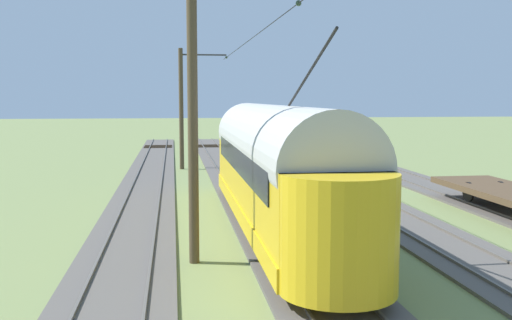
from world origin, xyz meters
TOP-DOWN VIEW (x-y plane):
  - ground_plane at (0.00, 0.00)m, footprint 220.00×220.00m
  - track_streetcar_siding at (-7.18, -0.31)m, footprint 2.80×80.00m
  - track_adjacent_siding at (-2.39, -0.31)m, footprint 2.80×80.00m
  - track_third_siding at (2.39, -0.31)m, footprint 2.80×80.00m
  - track_outer_siding at (7.18, -0.31)m, footprint 2.80×80.00m
  - vintage_streetcar at (2.39, 3.96)m, footprint 2.65×18.12m
  - catenary_pole_foreground at (5.20, -14.15)m, footprint 3.11×0.28m
  - catenary_pole_mid_near at (5.20, 7.59)m, footprint 3.11×0.28m
  - track_end_bumper at (-2.39, -14.15)m, footprint 1.80×0.60m

SIDE VIEW (x-z plane):
  - ground_plane at x=0.00m, z-range 0.00..0.00m
  - track_streetcar_siding at x=-7.18m, z-range -0.04..0.14m
  - track_adjacent_siding at x=-2.39m, z-range -0.04..0.14m
  - track_third_siding at x=2.39m, z-range -0.04..0.14m
  - track_outer_siding at x=7.18m, z-range -0.04..0.14m
  - track_end_bumper at x=-2.39m, z-range 0.00..0.80m
  - vintage_streetcar at x=2.39m, z-range -0.66..5.19m
  - catenary_pole_foreground at x=5.20m, z-range 0.18..7.82m
  - catenary_pole_mid_near at x=5.20m, z-range 0.18..7.82m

